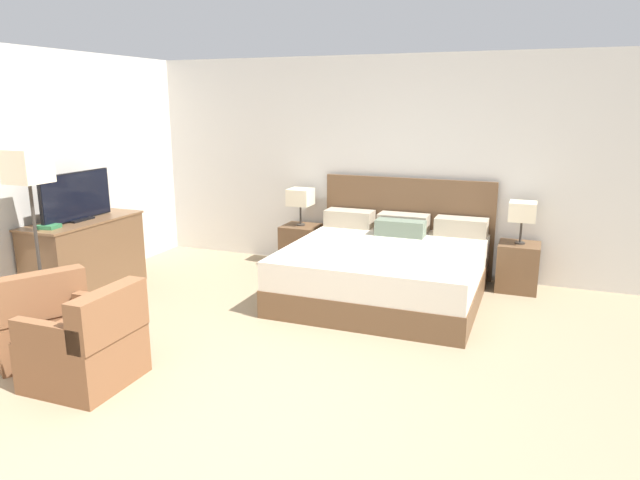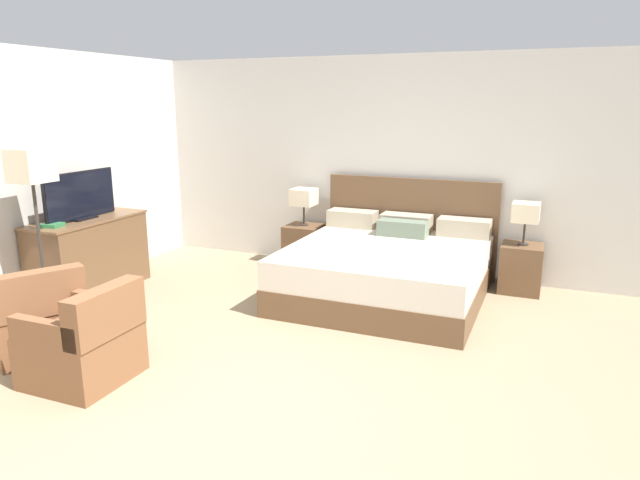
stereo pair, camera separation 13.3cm
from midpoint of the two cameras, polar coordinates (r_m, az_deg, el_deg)
The scene contains 14 objects.
ground_plane at distance 4.00m, azimuth -10.12°, elevation -17.55°, with size 11.68×11.68×0.00m, color #998466.
wall_back at distance 7.07m, azimuth 6.92°, elevation 7.43°, with size 7.24×0.06×2.60m, color beige.
wall_left at distance 6.73m, azimuth -25.15°, elevation 5.93°, with size 0.06×5.69×2.60m, color beige.
bed at distance 6.17m, azimuth 7.38°, elevation -2.83°, with size 2.06×2.07×1.17m.
nightstand_left at distance 7.28m, azimuth -1.09°, elevation -0.57°, with size 0.44×0.44×0.53m.
nightstand_right at distance 6.70m, azimuth 20.00°, elevation -2.67°, with size 0.44×0.44×0.53m.
table_lamp_left at distance 7.15m, azimuth -1.11°, elevation 4.28°, with size 0.28×0.28×0.47m.
table_lamp_right at distance 6.56m, azimuth 20.44°, elevation 2.56°, with size 0.28×0.28×0.47m.
dresser at distance 6.75m, azimuth -21.56°, elevation -1.31°, with size 0.57×1.33×0.83m.
tv at distance 6.58m, azimuth -22.32°, elevation 4.06°, with size 0.18×0.95×0.51m.
book_red_cover at distance 6.33m, azimuth -24.68°, elevation 1.37°, with size 0.19×0.16×0.04m, color #2D7042.
armchair_by_window at distance 5.33m, azimuth -25.80°, elevation -7.18°, with size 0.93×0.93×0.76m.
armchair_companion at distance 4.65m, azimuth -21.67°, elevation -9.74°, with size 0.70×0.69×0.76m.
floor_lamp at distance 5.91m, azimuth -26.28°, elevation 5.67°, with size 0.32×0.32×1.64m.
Camera 2 is at (1.98, -2.82, 2.06)m, focal length 32.00 mm.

